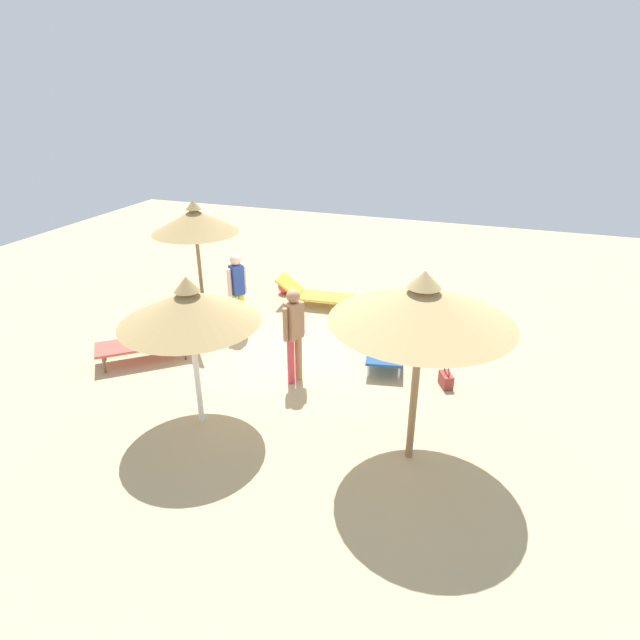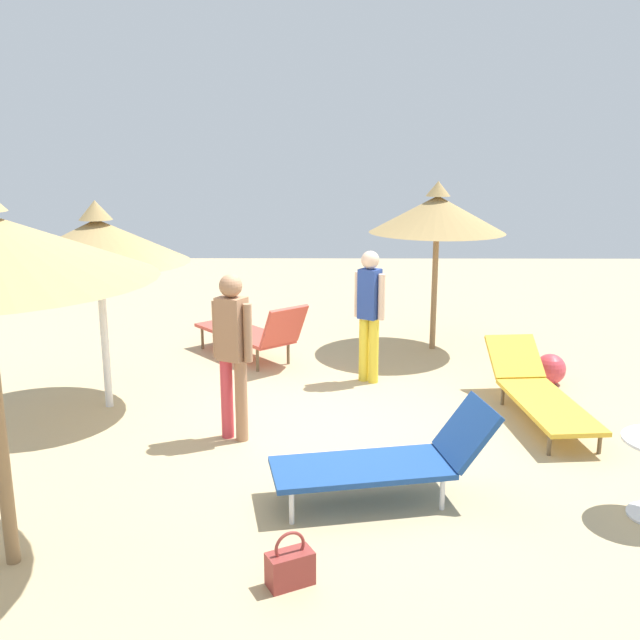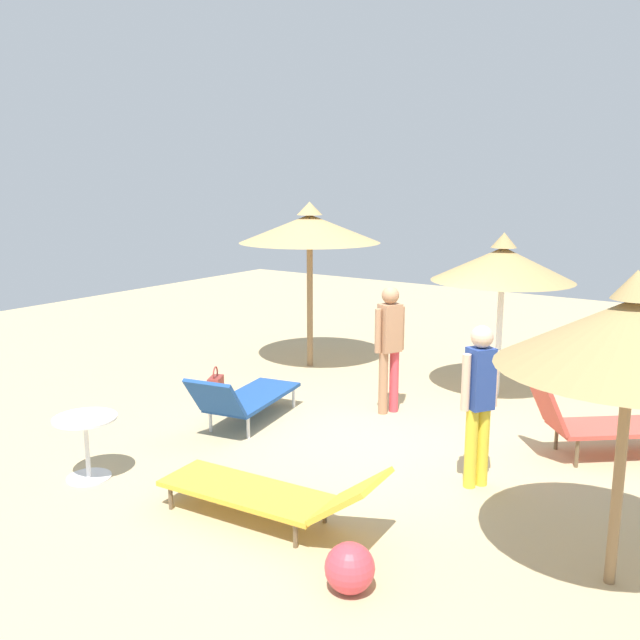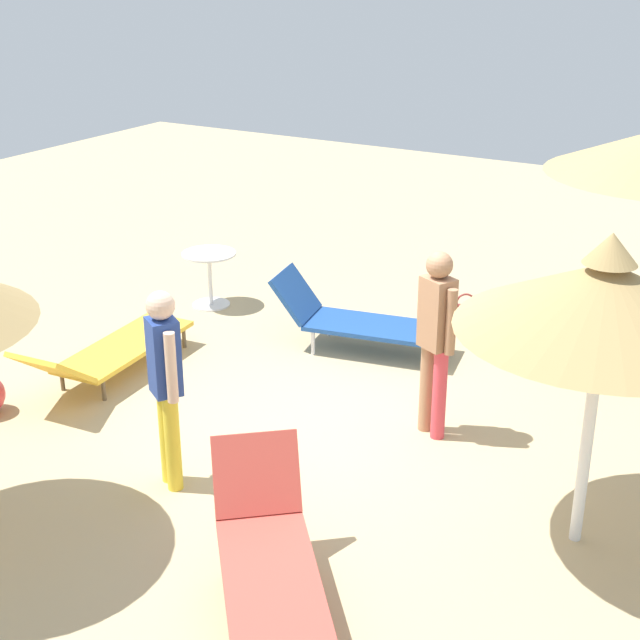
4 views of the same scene
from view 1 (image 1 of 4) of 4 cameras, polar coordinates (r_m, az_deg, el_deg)
ground at (r=10.18m, az=-3.25°, el=-4.36°), size 24.00×24.00×0.10m
parasol_umbrella_back at (r=7.61m, az=-14.39°, el=1.44°), size 2.07×2.07×2.44m
parasol_umbrella_far_left at (r=6.55m, az=11.32°, el=1.68°), size 2.39×2.39×2.83m
parasol_umbrella_near_left at (r=12.28m, az=-13.77°, el=10.67°), size 2.01×2.01×2.54m
lounge_chair_center at (r=10.14m, az=7.34°, el=-1.89°), size 2.02×1.01×0.84m
lounge_chair_near_right at (r=12.29m, az=0.29°, el=2.85°), size 0.81×2.31×0.69m
lounge_chair_far_right at (r=10.42m, az=-17.78°, el=-1.94°), size 1.79×1.96×0.94m
person_standing_front at (r=8.88m, az=-2.91°, el=-1.09°), size 0.43×0.32×1.78m
person_standing_edge at (r=10.93m, az=-9.18°, el=3.50°), size 0.38×0.32×1.74m
handbag at (r=9.40m, az=13.85°, el=-6.44°), size 0.37×0.30×0.42m
side_table_round at (r=12.06m, az=11.11°, el=2.80°), size 0.68×0.68×0.70m
beach_ball at (r=13.17m, az=-3.85°, el=3.80°), size 0.40×0.40×0.40m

